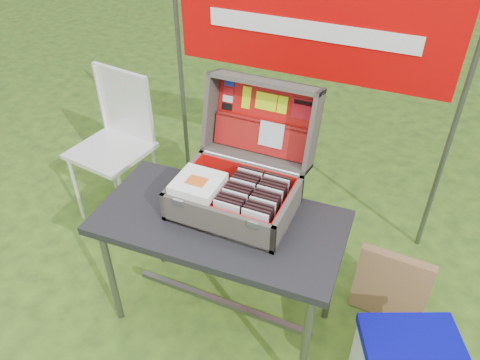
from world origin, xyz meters
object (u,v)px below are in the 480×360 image
at_px(suitcase, 239,160).
at_px(chair, 111,152).
at_px(table, 221,272).
at_px(cardboard_box, 391,286).

bearing_deg(suitcase, chair, 160.29).
distance_m(suitcase, chair, 1.26).
bearing_deg(suitcase, table, -103.18).
xyz_separation_m(suitcase, cardboard_box, (0.78, 0.26, -0.78)).
distance_m(suitcase, cardboard_box, 1.13).
bearing_deg(chair, table, -19.14).
bearing_deg(cardboard_box, table, -150.91).
height_order(suitcase, cardboard_box, suitcase).
bearing_deg(cardboard_box, chair, 178.67).
xyz_separation_m(table, chair, (-1.05, 0.54, 0.13)).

